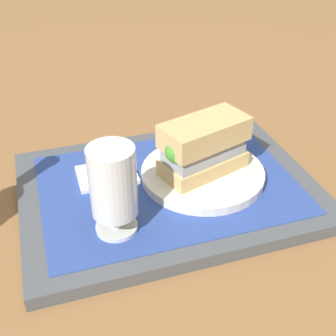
# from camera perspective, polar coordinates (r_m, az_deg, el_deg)

# --- Properties ---
(ground_plane) EXTENTS (3.00, 3.00, 0.00)m
(ground_plane) POSITION_cam_1_polar(r_m,az_deg,el_deg) (0.68, 0.00, -3.47)
(ground_plane) COLOR olive
(tray) EXTENTS (0.44, 0.32, 0.02)m
(tray) POSITION_cam_1_polar(r_m,az_deg,el_deg) (0.68, 0.00, -2.80)
(tray) COLOR #4C5156
(tray) RESTS_ON ground_plane
(placemat) EXTENTS (0.38, 0.27, 0.00)m
(placemat) POSITION_cam_1_polar(r_m,az_deg,el_deg) (0.67, 0.00, -2.08)
(placemat) COLOR #2D4793
(placemat) RESTS_ON tray
(plate) EXTENTS (0.19, 0.19, 0.01)m
(plate) POSITION_cam_1_polar(r_m,az_deg,el_deg) (0.68, 4.62, -0.90)
(plate) COLOR silver
(plate) RESTS_ON placemat
(sandwich) EXTENTS (0.14, 0.10, 0.08)m
(sandwich) POSITION_cam_1_polar(r_m,az_deg,el_deg) (0.65, 4.59, 2.62)
(sandwich) COLOR tan
(sandwich) RESTS_ON plate
(beer_glass) EXTENTS (0.06, 0.06, 0.12)m
(beer_glass) POSITION_cam_1_polar(r_m,az_deg,el_deg) (0.55, -7.08, -2.61)
(beer_glass) COLOR silver
(beer_glass) RESTS_ON placemat
(napkin_folded) EXTENTS (0.09, 0.07, 0.01)m
(napkin_folded) POSITION_cam_1_polar(r_m,az_deg,el_deg) (0.69, -7.91, -0.86)
(napkin_folded) COLOR white
(napkin_folded) RESTS_ON placemat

